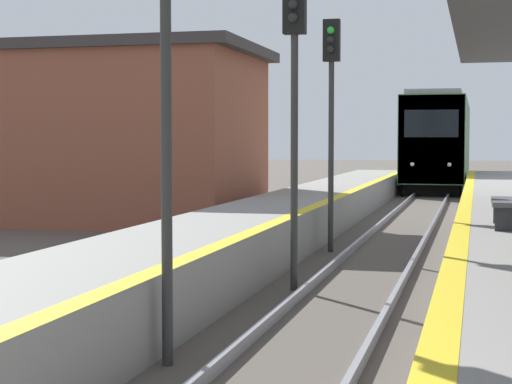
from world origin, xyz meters
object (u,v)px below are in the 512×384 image
object	(u,v)px
signal_near	(165,42)
signal_far	(331,92)
train	(440,142)
bench	(509,199)
signal_mid	(294,75)

from	to	relation	value
signal_near	signal_far	distance (m)	9.77
train	signal_far	distance (m)	27.26
signal_far	bench	world-z (taller)	signal_far
signal_mid	bench	world-z (taller)	signal_mid
train	signal_near	distance (m)	37.02
bench	signal_mid	bearing A→B (deg)	-153.41
signal_near	signal_mid	size ratio (longest dim) A/B	1.00
bench	train	bearing A→B (deg)	94.58
signal_near	signal_mid	xyz separation A→B (m)	(0.37, 4.89, 0.00)
signal_far	bench	distance (m)	5.24
signal_near	bench	xyz separation A→B (m)	(3.77, 6.59, -2.05)
signal_near	signal_far	bearing A→B (deg)	89.13
train	signal_near	world-z (taller)	signal_near
signal_mid	signal_near	bearing A→B (deg)	-94.29
signal_far	bench	xyz separation A→B (m)	(3.62, -3.18, -2.05)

